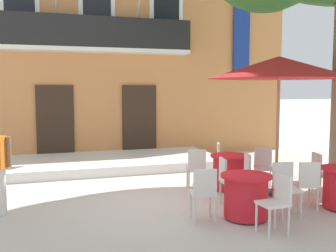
{
  "coord_description": "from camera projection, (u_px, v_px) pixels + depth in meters",
  "views": [
    {
      "loc": [
        -2.28,
        -7.34,
        2.21
      ],
      "look_at": [
        0.54,
        1.69,
        1.3
      ],
      "focal_mm": 42.18,
      "sensor_mm": 36.0,
      "label": 1
    }
  ],
  "objects": [
    {
      "name": "cafe_chair_middle_2",
      "position": [
        321.0,
        172.0,
        7.95
      ],
      "size": [
        0.48,
        0.48,
        0.91
      ],
      "color": "silver",
      "rests_on": "ground"
    },
    {
      "name": "cafe_chair_front_1",
      "position": [
        277.0,
        199.0,
        5.98
      ],
      "size": [
        0.42,
        0.42,
        0.91
      ],
      "color": "silver",
      "rests_on": "ground"
    },
    {
      "name": "cafe_chair_near_tree_1",
      "position": [
        242.0,
        173.0,
        7.86
      ],
      "size": [
        0.48,
        0.48,
        0.91
      ],
      "color": "silver",
      "rests_on": "ground"
    },
    {
      "name": "cafe_chair_front_2",
      "position": [
        285.0,
        185.0,
        6.86
      ],
      "size": [
        0.44,
        0.44,
        0.91
      ],
      "color": "silver",
      "rests_on": "ground"
    },
    {
      "name": "ground_plane",
      "position": [
        167.0,
        199.0,
        7.86
      ],
      "size": [
        120.0,
        120.0,
        0.0
      ],
      "primitive_type": "plane",
      "color": "beige"
    },
    {
      "name": "entrance_step_platform",
      "position": [
        106.0,
        162.0,
        11.1
      ],
      "size": [
        6.33,
        2.73,
        0.25
      ],
      "primitive_type": "cube",
      "color": "silver",
      "rests_on": "ground"
    },
    {
      "name": "building_facade",
      "position": [
        90.0,
        44.0,
        13.94
      ],
      "size": [
        13.0,
        5.09,
        7.5
      ],
      "color": "#CC844C",
      "rests_on": "ground"
    },
    {
      "name": "cafe_table_front",
      "position": [
        246.0,
        196.0,
        6.66
      ],
      "size": [
        0.86,
        0.86,
        0.76
      ],
      "color": "red",
      "rests_on": "ground"
    },
    {
      "name": "cafe_table_near_tree",
      "position": [
        230.0,
        172.0,
        8.61
      ],
      "size": [
        0.86,
        0.86,
        0.76
      ],
      "color": "red",
      "rests_on": "ground"
    },
    {
      "name": "cafe_chair_middle_3",
      "position": [
        307.0,
        182.0,
        7.07
      ],
      "size": [
        0.48,
        0.48,
        0.91
      ],
      "color": "silver",
      "rests_on": "ground"
    },
    {
      "name": "cafe_umbrella",
      "position": [
        279.0,
        68.0,
        7.95
      ],
      "size": [
        2.9,
        2.9,
        2.85
      ],
      "color": "#997A56",
      "rests_on": "ground"
    },
    {
      "name": "cafe_chair_near_tree_2",
      "position": [
        264.0,
        165.0,
        8.66
      ],
      "size": [
        0.51,
        0.51,
        0.91
      ],
      "color": "silver",
      "rests_on": "ground"
    },
    {
      "name": "cafe_chair_front_0",
      "position": [
        204.0,
        191.0,
        6.47
      ],
      "size": [
        0.46,
        0.46,
        0.91
      ],
      "color": "silver",
      "rests_on": "ground"
    },
    {
      "name": "cafe_chair_near_tree_3",
      "position": [
        223.0,
        159.0,
        9.35
      ],
      "size": [
        0.51,
        0.51,
        0.91
      ],
      "color": "silver",
      "rests_on": "ground"
    },
    {
      "name": "cafe_chair_near_tree_0",
      "position": [
        196.0,
        166.0,
        8.49
      ],
      "size": [
        0.49,
        0.49,
        0.91
      ],
      "color": "silver",
      "rests_on": "ground"
    },
    {
      "name": "cafe_chair_front_3",
      "position": [
        228.0,
        178.0,
        7.37
      ],
      "size": [
        0.45,
        0.45,
        0.91
      ],
      "color": "silver",
      "rests_on": "ground"
    }
  ]
}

